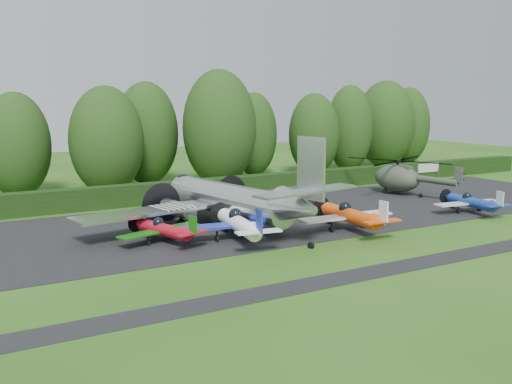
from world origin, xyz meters
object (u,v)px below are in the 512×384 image
transport_plane (230,199)px  light_plane_white (238,224)px  sign_board (428,169)px  light_plane_red (163,229)px  light_plane_blue (471,202)px  light_plane_orange (350,215)px  helicopter (398,176)px

transport_plane → light_plane_white: size_ratio=2.85×
sign_board → light_plane_white: bearing=-156.0°
light_plane_red → light_plane_white: size_ratio=0.79×
light_plane_white → light_plane_blue: 22.14m
light_plane_blue → transport_plane: bearing=156.4°
light_plane_blue → sign_board: 21.66m
light_plane_orange → light_plane_blue: 13.43m
light_plane_red → helicopter: size_ratio=0.51×
light_plane_orange → light_plane_red: bearing=162.7°
helicopter → sign_board: helicopter is taller
transport_plane → light_plane_blue: (20.40, -6.00, -1.12)m
light_plane_white → light_plane_blue: bearing=-12.0°
light_plane_red → light_plane_orange: 13.89m
transport_plane → light_plane_red: 7.06m
transport_plane → sign_board: 35.26m
light_plane_white → light_plane_orange: 8.79m
light_plane_orange → helicopter: (15.00, 10.81, 0.70)m
transport_plane → light_plane_blue: 21.29m
helicopter → sign_board: 13.20m
light_plane_red → light_plane_orange: light_plane_orange is taller
light_plane_blue → sign_board: (12.97, 17.35, 0.27)m
light_plane_white → helicopter: bearing=13.1°
light_plane_orange → light_plane_blue: light_plane_orange is taller
light_plane_white → transport_plane: bearing=61.5°
light_plane_red → helicopter: bearing=32.1°
helicopter → light_plane_red: bearing=-157.0°
sign_board → light_plane_red: bearing=-161.2°
light_plane_white → light_plane_blue: (22.09, -1.38, -0.25)m
light_plane_blue → helicopter: 10.87m
light_plane_red → light_plane_white: bearing=-5.2°
transport_plane → sign_board: bearing=29.0°
transport_plane → light_plane_white: (-1.70, -4.62, -0.87)m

